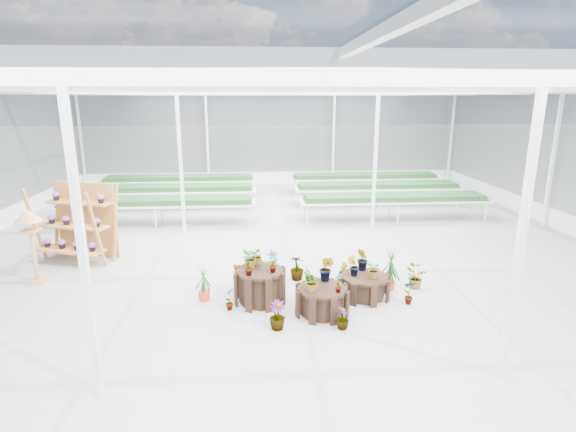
{
  "coord_description": "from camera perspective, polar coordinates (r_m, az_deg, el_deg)",
  "views": [
    {
      "loc": [
        -0.68,
        -9.76,
        4.12
      ],
      "look_at": [
        0.05,
        0.85,
        1.3
      ],
      "focal_mm": 28.0,
      "sensor_mm": 36.0,
      "label": 1
    }
  ],
  "objects": [
    {
      "name": "bird_table",
      "position": [
        11.61,
        -29.67,
        -3.45
      ],
      "size": [
        0.42,
        0.42,
        1.73
      ],
      "primitive_type": null,
      "rotation": [
        0.0,
        0.0,
        -0.02
      ],
      "color": "#BB7F51",
      "rests_on": "ground"
    },
    {
      "name": "shelf_rack",
      "position": [
        12.67,
        -25.36,
        -0.87
      ],
      "size": [
        2.11,
        1.54,
        2.0
      ],
      "primitive_type": null,
      "rotation": [
        0.0,
        0.0,
        -0.32
      ],
      "color": "#A76E33",
      "rests_on": "ground"
    },
    {
      "name": "greenhouse_shell",
      "position": [
        9.96,
        0.04,
        4.04
      ],
      "size": [
        18.0,
        24.0,
        4.5
      ],
      "primitive_type": null,
      "color": "white",
      "rests_on": "ground"
    },
    {
      "name": "nursery_benches",
      "position": [
        17.37,
        -1.61,
        2.55
      ],
      "size": [
        16.0,
        7.0,
        0.84
      ],
      "primitive_type": null,
      "color": "silver",
      "rests_on": "ground"
    },
    {
      "name": "nursery_plants",
      "position": [
        9.56,
        2.66,
        -7.37
      ],
      "size": [
        5.1,
        2.7,
        1.22
      ],
      "color": "#1C421E",
      "rests_on": "ground"
    },
    {
      "name": "plinth_low",
      "position": [
        9.77,
        9.61,
        -8.77
      ],
      "size": [
        1.21,
        1.21,
        0.48
      ],
      "primitive_type": "cylinder",
      "rotation": [
        0.0,
        0.0,
        0.15
      ],
      "color": "black",
      "rests_on": "ground"
    },
    {
      "name": "steel_frame",
      "position": [
        9.96,
        0.04,
        4.04
      ],
      "size": [
        18.0,
        24.0,
        4.5
      ],
      "primitive_type": null,
      "color": "silver",
      "rests_on": "ground"
    },
    {
      "name": "plinth_mid",
      "position": [
        8.95,
        4.32,
        -10.65
      ],
      "size": [
        1.29,
        1.29,
        0.54
      ],
      "primitive_type": "cylinder",
      "rotation": [
        0.0,
        0.0,
        0.3
      ],
      "color": "black",
      "rests_on": "ground"
    },
    {
      "name": "ground_plane",
      "position": [
        10.62,
        0.04,
        -7.98
      ],
      "size": [
        24.0,
        24.0,
        0.0
      ],
      "primitive_type": "plane",
      "color": "gray",
      "rests_on": "ground"
    },
    {
      "name": "plinth_tall",
      "position": [
        9.38,
        -3.56,
        -8.85
      ],
      "size": [
        1.32,
        1.32,
        0.71
      ],
      "primitive_type": "cylinder",
      "rotation": [
        0.0,
        0.0,
        0.32
      ],
      "color": "black",
      "rests_on": "ground"
    }
  ]
}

